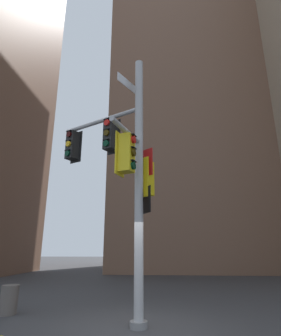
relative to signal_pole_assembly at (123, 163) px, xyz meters
name	(u,v)px	position (x,y,z in m)	size (l,w,h in m)	color
ground	(139,329)	(0.49, -0.18, -4.23)	(120.00, 120.00, 0.00)	#38383A
building_mid_block	(186,123)	(4.17, 20.92, 11.32)	(14.93, 14.93, 31.11)	brown
signal_pole_assembly	(123,163)	(0.00, 0.00, 0.00)	(3.16, 3.21, 7.52)	#B2B2B5
trash_bin	(9,300)	(-3.41, 0.92, -3.83)	(0.49, 0.49, 0.80)	#59514C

